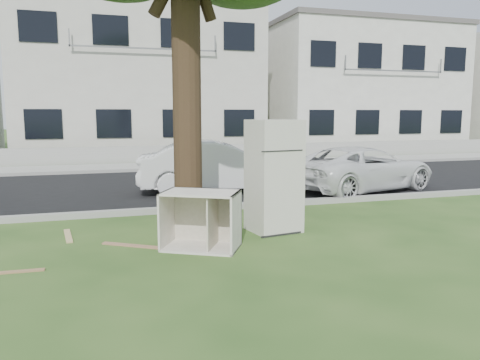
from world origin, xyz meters
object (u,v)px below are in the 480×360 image
object	(u,v)px
fridge	(274,176)
car_right	(362,169)
cabinet	(201,220)
car_center	(218,167)

from	to	relation	value
fridge	car_right	bearing A→B (deg)	32.18
fridge	cabinet	bearing A→B (deg)	-163.51
fridge	cabinet	xyz separation A→B (m)	(-1.43, -0.69, -0.52)
cabinet	car_center	world-z (taller)	car_center
car_center	car_right	distance (m)	3.80
fridge	cabinet	distance (m)	1.67
car_right	fridge	bearing A→B (deg)	114.73
cabinet	fridge	bearing A→B (deg)	54.46
cabinet	car_right	world-z (taller)	car_right
cabinet	car_center	distance (m)	5.12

